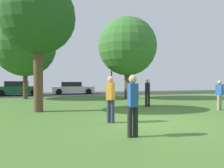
% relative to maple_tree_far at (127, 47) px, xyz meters
% --- Properties ---
extents(ground_plane, '(44.00, 44.00, 0.00)m').
position_rel_maple_tree_far_xyz_m(ground_plane, '(-2.36, -9.37, -4.42)').
color(ground_plane, '#47702D').
extents(road_strip, '(44.00, 6.40, 0.01)m').
position_rel_maple_tree_far_xyz_m(road_strip, '(-2.36, 6.63, -4.42)').
color(road_strip, '#28282B').
rests_on(road_strip, ground_plane).
extents(maple_tree_far, '(4.93, 4.93, 6.91)m').
position_rel_maple_tree_far_xyz_m(maple_tree_far, '(0.00, 0.00, 0.00)').
color(maple_tree_far, brown).
rests_on(maple_tree_far, ground_plane).
extents(oak_tree_right, '(3.66, 3.66, 6.53)m').
position_rel_maple_tree_far_xyz_m(oak_tree_right, '(-6.68, -5.61, 0.23)').
color(oak_tree_right, brown).
rests_on(oak_tree_right, ground_plane).
extents(birch_tree_lone, '(5.05, 5.05, 6.94)m').
position_rel_maple_tree_far_xyz_m(birch_tree_lone, '(-8.33, 2.00, -0.01)').
color(birch_tree_lone, brown).
rests_on(birch_tree_lone, ground_plane).
extents(person_thrower, '(0.38, 0.39, 1.70)m').
position_rel_maple_tree_far_xyz_m(person_thrower, '(-3.92, -9.06, -3.48)').
color(person_thrower, '#2D334C').
rests_on(person_thrower, ground_plane).
extents(person_catcher, '(0.38, 0.39, 1.63)m').
position_rel_maple_tree_far_xyz_m(person_catcher, '(-0.61, -5.21, -3.53)').
color(person_catcher, black).
rests_on(person_catcher, ground_plane).
extents(person_bystander, '(0.30, 0.34, 1.69)m').
position_rel_maple_tree_far_xyz_m(person_bystander, '(-3.82, -11.01, -3.48)').
color(person_bystander, black).
rests_on(person_bystander, ground_plane).
extents(person_walking, '(0.31, 0.37, 1.56)m').
position_rel_maple_tree_far_xyz_m(person_walking, '(2.38, -7.53, -3.57)').
color(person_walking, gray).
rests_on(person_walking, ground_plane).
extents(frisbee_disc, '(0.31, 0.31, 0.04)m').
position_rel_maple_tree_far_xyz_m(frisbee_disc, '(-2.28, -7.15, -3.28)').
color(frisbee_disc, '#2DB2E0').
extents(parked_car_green, '(4.31, 2.01, 1.47)m').
position_rel_maple_tree_far_xyz_m(parked_car_green, '(-9.53, 6.26, -3.75)').
color(parked_car_green, '#195633').
rests_on(parked_car_green, ground_plane).
extents(parked_car_white, '(4.56, 1.95, 1.39)m').
position_rel_maple_tree_far_xyz_m(parked_car_white, '(-4.03, 6.98, -3.78)').
color(parked_car_white, white).
rests_on(parked_car_white, ground_plane).
extents(street_lamp_post, '(0.14, 0.14, 4.50)m').
position_rel_maple_tree_far_xyz_m(street_lamp_post, '(-0.62, 2.83, -2.17)').
color(street_lamp_post, '#2D2D33').
rests_on(street_lamp_post, ground_plane).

